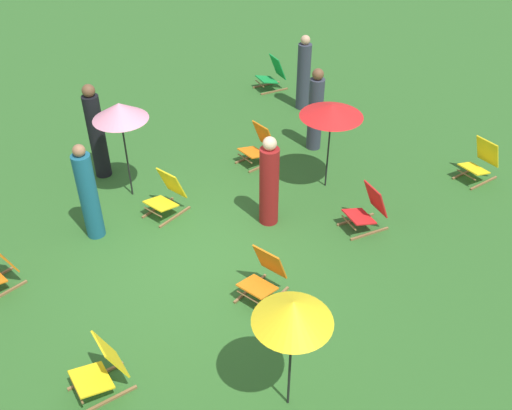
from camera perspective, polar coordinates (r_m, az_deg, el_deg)
ground_plane at (r=9.40m, az=-5.58°, el=-5.30°), size 40.00×40.00×0.00m
deckchair_1 at (r=14.65m, az=1.65°, el=12.91°), size 0.64×0.85×0.83m
deckchair_2 at (r=10.23m, az=-8.93°, el=0.99°), size 0.61×0.83×0.83m
deckchair_3 at (r=8.51m, az=0.79°, el=-7.13°), size 0.61×0.84×0.83m
deckchair_5 at (r=11.84m, az=21.54°, el=4.04°), size 0.56×0.81×0.83m
deckchair_6 at (r=11.54m, az=0.26°, el=5.97°), size 0.49×0.77×0.83m
deckchair_7 at (r=7.64m, az=-15.18°, el=-15.55°), size 0.57×0.81×0.83m
deckchair_8 at (r=9.94m, az=11.08°, el=-0.47°), size 0.67×0.86×0.83m
umbrella_0 at (r=6.29m, az=3.71°, el=-10.64°), size 0.92×0.92×1.80m
umbrella_1 at (r=10.27m, az=7.59°, el=9.35°), size 1.14×1.14×1.72m
umbrella_2 at (r=10.13m, az=-13.50°, el=9.09°), size 0.97×0.97×1.89m
person_0 at (r=9.71m, az=-16.44°, el=1.02°), size 0.44×0.44×1.78m
person_1 at (r=11.26m, az=-15.67°, el=6.90°), size 0.44×0.44×1.92m
person_2 at (r=13.53m, az=4.79°, el=12.87°), size 0.37×0.37×1.77m
person_3 at (r=11.87m, az=5.97°, el=9.31°), size 0.32×0.32×1.77m
person_4 at (r=9.64m, az=1.32°, el=2.16°), size 0.39×0.39×1.70m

